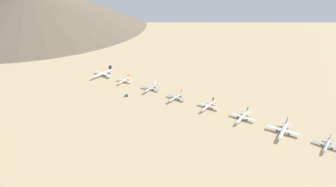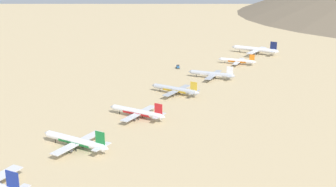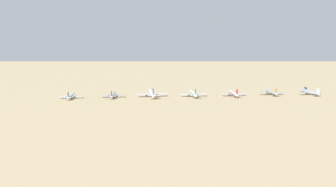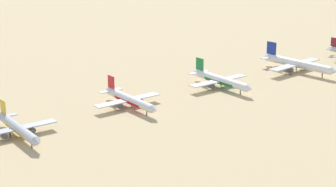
# 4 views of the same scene
# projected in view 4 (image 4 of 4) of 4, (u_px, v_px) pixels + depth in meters

# --- Properties ---
(ground_plane) EXTENTS (2731.07, 2731.07, 0.00)m
(ground_plane) POSITION_uv_depth(u_px,v_px,m) (131.00, 110.00, 264.02)
(ground_plane) COLOR tan
(parked_jet_3) EXTENTS (41.99, 34.13, 12.11)m
(parked_jet_3) POSITION_uv_depth(u_px,v_px,m) (18.00, 128.00, 229.46)
(parked_jet_3) COLOR #B2B7C1
(parked_jet_3) RESTS_ON ground
(parked_jet_4) EXTENTS (42.68, 34.76, 12.30)m
(parked_jet_4) POSITION_uv_depth(u_px,v_px,m) (129.00, 99.00, 266.16)
(parked_jet_4) COLOR silver
(parked_jet_4) RESTS_ON ground
(parked_jet_5) EXTENTS (45.40, 36.97, 13.09)m
(parked_jet_5) POSITION_uv_depth(u_px,v_px,m) (220.00, 80.00, 297.76)
(parked_jet_5) COLOR white
(parked_jet_5) RESTS_ON ground
(parked_jet_6) EXTENTS (51.82, 42.40, 14.99)m
(parked_jet_6) POSITION_uv_depth(u_px,v_px,m) (297.00, 64.00, 329.26)
(parked_jet_6) COLOR white
(parked_jet_6) RESTS_ON ground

